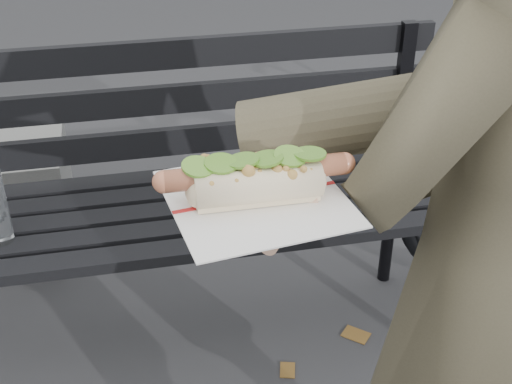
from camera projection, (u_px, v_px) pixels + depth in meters
park_bench at (176, 180)px, 1.93m from camera, size 1.50×0.44×0.88m
person at (494, 286)px, 1.06m from camera, size 0.71×0.60×1.66m
held_hotdog at (398, 126)px, 0.85m from camera, size 0.62×0.30×0.20m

